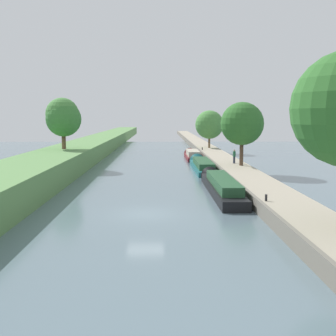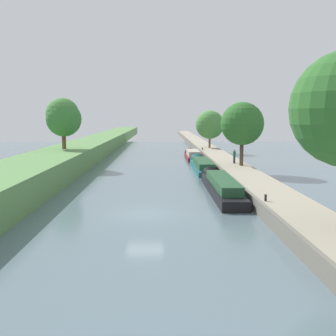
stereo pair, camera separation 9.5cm
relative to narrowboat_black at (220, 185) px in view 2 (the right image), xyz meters
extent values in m
plane|color=slate|center=(-6.24, -7.80, -0.62)|extent=(160.00, 160.00, 0.00)
cube|color=#9E937F|center=(3.32, -7.80, -0.14)|extent=(3.61, 260.00, 0.96)
cube|color=#6B665B|center=(1.39, -7.80, -0.12)|extent=(0.25, 260.00, 1.01)
cube|color=black|center=(0.00, -0.66, -0.23)|extent=(2.01, 14.17, 0.78)
cube|color=#234C2D|center=(0.00, -1.37, 0.52)|extent=(1.64, 9.92, 0.72)
cone|color=black|center=(0.00, 7.03, -0.23)|extent=(1.91, 1.20, 1.91)
cube|color=#195B60|center=(-0.01, 15.15, -0.34)|extent=(2.18, 13.14, 0.57)
cube|color=#234C2D|center=(-0.01, 14.49, 0.31)|extent=(1.79, 9.20, 0.71)
cone|color=#195B60|center=(-0.01, 22.37, -0.34)|extent=(2.07, 1.31, 2.07)
cube|color=maroon|center=(-0.20, 28.25, -0.34)|extent=(2.08, 9.35, 0.56)
cube|color=#B2A893|center=(-0.20, 27.78, 0.35)|extent=(1.71, 6.54, 0.83)
cone|color=maroon|center=(-0.20, 33.54, -0.34)|extent=(1.98, 1.25, 1.98)
cylinder|color=#4C3828|center=(4.06, 11.73, 2.05)|extent=(0.43, 0.43, 3.43)
sphere|color=#2D6628|center=(4.06, 11.73, 5.10)|extent=(4.88, 4.88, 4.88)
cylinder|color=brown|center=(3.54, 38.32, 1.70)|extent=(0.37, 0.37, 2.73)
sphere|color=#47843D|center=(3.54, 38.32, 4.45)|extent=(5.02, 5.02, 5.02)
cylinder|color=brown|center=(-17.29, 17.26, 3.09)|extent=(0.39, 0.39, 2.58)
sphere|color=#387533|center=(-17.29, 17.26, 5.59)|extent=(4.39, 4.39, 4.39)
cylinder|color=brown|center=(-17.49, 17.50, 3.42)|extent=(0.38, 0.38, 3.25)
sphere|color=#47843D|center=(-17.49, 17.50, 6.18)|extent=(4.13, 4.13, 4.13)
cylinder|color=#282D42|center=(3.63, 13.87, 0.74)|extent=(0.26, 0.26, 0.82)
cylinder|color=#286647|center=(3.63, 13.87, 1.46)|extent=(0.34, 0.34, 0.62)
sphere|color=tan|center=(3.63, 13.87, 1.88)|extent=(0.22, 0.22, 0.22)
cylinder|color=black|center=(1.81, -8.27, 0.56)|extent=(0.16, 0.16, 0.45)
cylinder|color=black|center=(1.81, 33.47, 0.56)|extent=(0.16, 0.16, 0.45)
camera|label=1|loc=(-5.25, -35.22, 5.95)|focal=44.36mm
camera|label=2|loc=(-5.15, -35.22, 5.95)|focal=44.36mm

